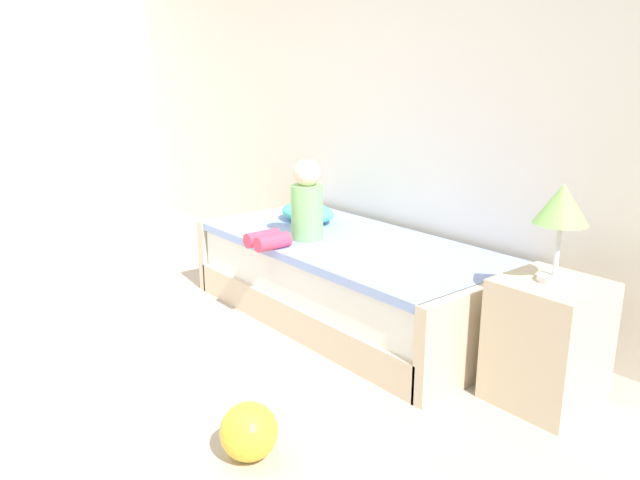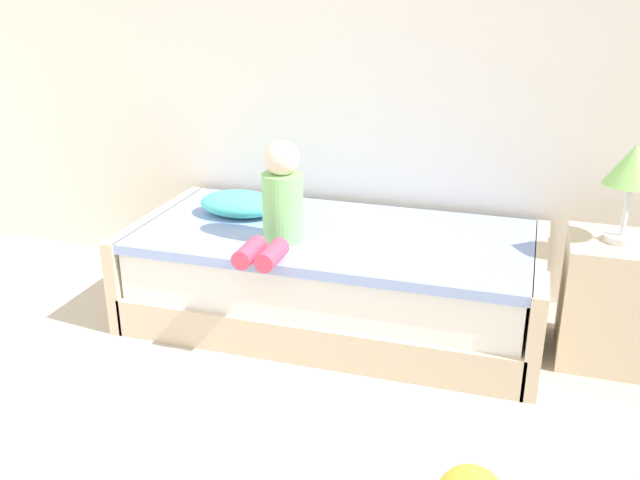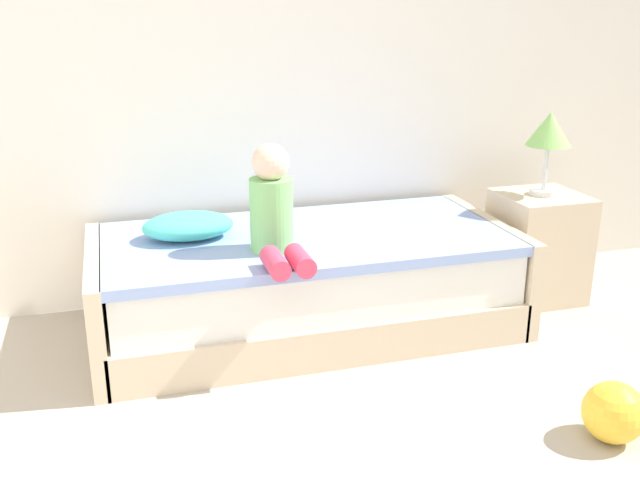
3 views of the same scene
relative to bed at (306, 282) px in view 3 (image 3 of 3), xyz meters
The scene contains 7 objects.
wall_rear 1.41m from the bed, 125.03° to the left, with size 7.20×0.10×2.90m, color silver.
bed is the anchor object (origin of this frame).
nightstand 1.35m from the bed, ahead, with size 0.44×0.44×0.60m, color beige.
table_lamp 1.52m from the bed, ahead, with size 0.24×0.24×0.45m.
child_figure 0.55m from the bed, 132.84° to the right, with size 0.20×0.51×0.50m.
pillow 0.66m from the bed, 169.99° to the left, with size 0.44×0.30×0.13m, color #4CCCBC.
toy_ball 1.57m from the bed, 57.12° to the right, with size 0.24×0.24×0.24m, color yellow.
Camera 3 is at (-0.47, -1.27, 1.60)m, focal length 40.23 mm.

